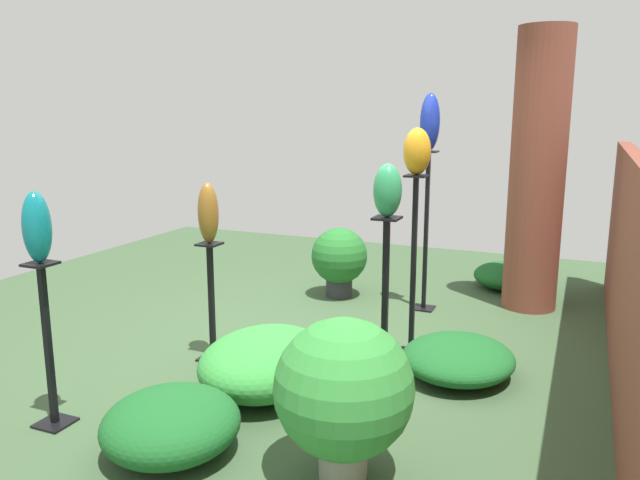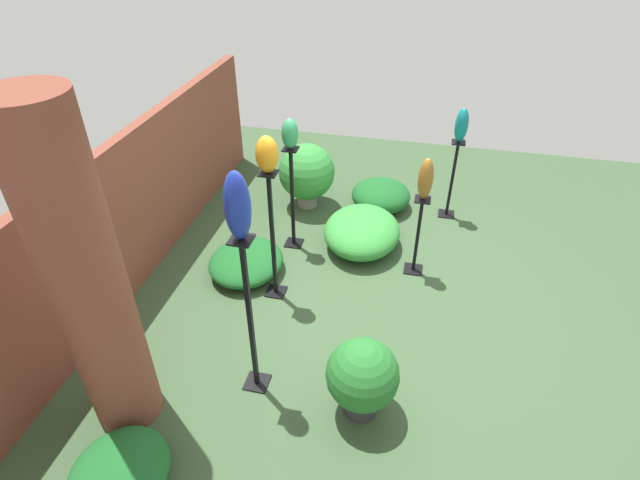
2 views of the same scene
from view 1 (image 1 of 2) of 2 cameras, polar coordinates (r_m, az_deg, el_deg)
The scene contains 19 objects.
ground_plane at distance 5.19m, azimuth -1.12°, elevation -9.40°, with size 8.00×8.00×0.00m, color #385133.
brick_wall_back at distance 4.55m, azimuth 26.62°, elevation -3.40°, with size 5.60×0.12×1.56m, color brown.
brick_pillar at distance 6.18m, azimuth 19.25°, elevation 5.88°, with size 0.51×0.51×2.62m, color brown.
pedestal_bronze at distance 4.81m, azimuth -9.87°, elevation -6.12°, with size 0.20×0.20×0.91m.
pedestal_jade at distance 4.02m, azimuth 5.93°, elevation -7.29°, with size 0.20×0.20×1.23m.
pedestal_amber at distance 4.82m, azimuth 8.52°, elevation -3.07°, with size 0.20×0.20×1.41m.
pedestal_teal at distance 4.10m, azimuth -23.56°, elevation -9.45°, with size 0.20×0.20×1.01m.
pedestal_cobalt at distance 5.95m, azimuth 9.65°, elevation 0.22°, with size 0.20×0.20×1.51m.
art_vase_bronze at distance 4.64m, azimuth -10.18°, elevation 2.43°, with size 0.16×0.15×0.45m, color brown.
art_vase_jade at distance 3.83m, azimuth 6.19°, elevation 4.53°, with size 0.18×0.18×0.33m, color #2D9356.
art_vase_amber at distance 4.68m, azimuth 8.87°, elevation 8.01°, with size 0.19×0.20×0.35m, color orange.
art_vase_teal at distance 3.90m, azimuth -24.46°, elevation 1.07°, with size 0.17×0.15×0.41m, color #0F727A.
art_vase_cobalt at distance 5.83m, azimuth 10.02°, elevation 10.58°, with size 0.18×0.18×0.52m, color #192D9E.
potted_plant_back_center at distance 6.34m, azimuth 1.77°, elevation -1.64°, with size 0.57×0.57×0.71m.
potted_plant_mid_right at distance 3.25m, azimuth 2.17°, elevation -13.59°, with size 0.72×0.72×0.86m.
foliage_bed_east at distance 3.68m, azimuth -13.48°, elevation -16.04°, with size 0.78×0.76×0.36m, color #195923.
foliage_bed_west at distance 6.99m, azimuth 16.67°, elevation -3.14°, with size 0.73×0.68×0.27m, color #195923.
foliage_bed_center at distance 4.31m, azimuth -4.92°, elevation -11.03°, with size 1.04×0.87×0.41m, color #338C38.
foliage_bed_rear at distance 4.66m, azimuth 12.52°, elevation -10.49°, with size 0.88×0.80×0.26m, color #195923.
Camera 1 is at (4.41, 2.00, 1.87)m, focal length 35.00 mm.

